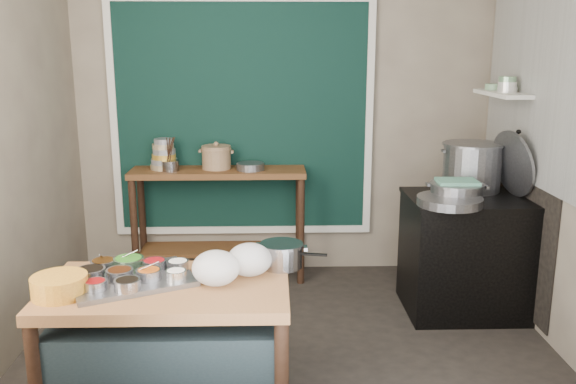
{
  "coord_description": "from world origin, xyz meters",
  "views": [
    {
      "loc": [
        -0.11,
        -3.7,
        1.94
      ],
      "look_at": [
        0.0,
        0.25,
        1.0
      ],
      "focal_mm": 38.0,
      "sensor_mm": 36.0,
      "label": 1
    }
  ],
  "objects_px": {
    "back_counter": "(220,224)",
    "steamer": "(457,192)",
    "utensil_cup": "(170,166)",
    "yellow_basin": "(60,286)",
    "condiment_tray": "(132,280)",
    "stock_pot": "(472,167)",
    "saucepan": "(281,255)",
    "prep_table": "(170,351)",
    "stove_block": "(468,256)",
    "ceramic_crock": "(216,158)"
  },
  "relations": [
    {
      "from": "back_counter",
      "to": "steamer",
      "type": "distance_m",
      "value": 1.99
    },
    {
      "from": "utensil_cup",
      "to": "yellow_basin",
      "type": "bearing_deg",
      "value": -95.88
    },
    {
      "from": "condiment_tray",
      "to": "utensil_cup",
      "type": "relative_size",
      "value": 4.21
    },
    {
      "from": "stock_pot",
      "to": "utensil_cup",
      "type": "bearing_deg",
      "value": 168.93
    },
    {
      "from": "condiment_tray",
      "to": "saucepan",
      "type": "relative_size",
      "value": 2.43
    },
    {
      "from": "back_counter",
      "to": "utensil_cup",
      "type": "xyz_separation_m",
      "value": [
        -0.38,
        -0.05,
        0.52
      ]
    },
    {
      "from": "stock_pot",
      "to": "back_counter",
      "type": "bearing_deg",
      "value": 165.32
    },
    {
      "from": "back_counter",
      "to": "yellow_basin",
      "type": "bearing_deg",
      "value": -105.55
    },
    {
      "from": "prep_table",
      "to": "yellow_basin",
      "type": "relative_size",
      "value": 4.62
    },
    {
      "from": "stove_block",
      "to": "yellow_basin",
      "type": "distance_m",
      "value": 2.9
    },
    {
      "from": "utensil_cup",
      "to": "saucepan",
      "type": "bearing_deg",
      "value": -63.0
    },
    {
      "from": "ceramic_crock",
      "to": "steamer",
      "type": "distance_m",
      "value": 1.97
    },
    {
      "from": "yellow_basin",
      "to": "ceramic_crock",
      "type": "xyz_separation_m",
      "value": [
        0.59,
        2.19,
        0.23
      ]
    },
    {
      "from": "steamer",
      "to": "utensil_cup",
      "type": "bearing_deg",
      "value": 160.11
    },
    {
      "from": "utensil_cup",
      "to": "prep_table",
      "type": "bearing_deg",
      "value": -81.82
    },
    {
      "from": "yellow_basin",
      "to": "saucepan",
      "type": "height_order",
      "value": "saucepan"
    },
    {
      "from": "back_counter",
      "to": "stock_pot",
      "type": "height_order",
      "value": "stock_pot"
    },
    {
      "from": "utensil_cup",
      "to": "stock_pot",
      "type": "xyz_separation_m",
      "value": [
        2.34,
        -0.46,
        0.07
      ]
    },
    {
      "from": "steamer",
      "to": "prep_table",
      "type": "bearing_deg",
      "value": -147.04
    },
    {
      "from": "stock_pot",
      "to": "stove_block",
      "type": "bearing_deg",
      "value": -104.55
    },
    {
      "from": "back_counter",
      "to": "stock_pot",
      "type": "bearing_deg",
      "value": -14.68
    },
    {
      "from": "condiment_tray",
      "to": "utensil_cup",
      "type": "xyz_separation_m",
      "value": [
        -0.1,
        1.93,
        0.23
      ]
    },
    {
      "from": "condiment_tray",
      "to": "utensil_cup",
      "type": "distance_m",
      "value": 1.95
    },
    {
      "from": "prep_table",
      "to": "utensil_cup",
      "type": "xyz_separation_m",
      "value": [
        -0.28,
        1.98,
        0.62
      ]
    },
    {
      "from": "saucepan",
      "to": "utensil_cup",
      "type": "height_order",
      "value": "utensil_cup"
    },
    {
      "from": "stove_block",
      "to": "back_counter",
      "type": "bearing_deg",
      "value": 158.98
    },
    {
      "from": "condiment_tray",
      "to": "yellow_basin",
      "type": "height_order",
      "value": "yellow_basin"
    },
    {
      "from": "prep_table",
      "to": "steamer",
      "type": "xyz_separation_m",
      "value": [
        1.85,
        1.2,
        0.57
      ]
    },
    {
      "from": "prep_table",
      "to": "yellow_basin",
      "type": "xyz_separation_m",
      "value": [
        -0.5,
        -0.13,
        0.43
      ]
    },
    {
      "from": "condiment_tray",
      "to": "utensil_cup",
      "type": "height_order",
      "value": "utensil_cup"
    },
    {
      "from": "back_counter",
      "to": "stove_block",
      "type": "xyz_separation_m",
      "value": [
        1.9,
        -0.73,
        -0.05
      ]
    },
    {
      "from": "stock_pot",
      "to": "prep_table",
      "type": "bearing_deg",
      "value": -143.58
    },
    {
      "from": "stove_block",
      "to": "yellow_basin",
      "type": "bearing_deg",
      "value": -150.26
    },
    {
      "from": "yellow_basin",
      "to": "saucepan",
      "type": "distance_m",
      "value": 1.16
    },
    {
      "from": "utensil_cup",
      "to": "ceramic_crock",
      "type": "xyz_separation_m",
      "value": [
        0.37,
        0.08,
        0.04
      ]
    },
    {
      "from": "back_counter",
      "to": "steamer",
      "type": "bearing_deg",
      "value": -25.28
    },
    {
      "from": "ceramic_crock",
      "to": "condiment_tray",
      "type": "bearing_deg",
      "value": -97.73
    },
    {
      "from": "prep_table",
      "to": "stock_pot",
      "type": "height_order",
      "value": "stock_pot"
    },
    {
      "from": "stove_block",
      "to": "condiment_tray",
      "type": "xyz_separation_m",
      "value": [
        -2.19,
        -1.26,
        0.34
      ]
    },
    {
      "from": "prep_table",
      "to": "back_counter",
      "type": "relative_size",
      "value": 0.86
    },
    {
      "from": "prep_table",
      "to": "stove_block",
      "type": "height_order",
      "value": "stove_block"
    },
    {
      "from": "yellow_basin",
      "to": "utensil_cup",
      "type": "xyz_separation_m",
      "value": [
        0.22,
        2.1,
        0.19
      ]
    },
    {
      "from": "back_counter",
      "to": "yellow_basin",
      "type": "xyz_separation_m",
      "value": [
        -0.6,
        -2.16,
        0.33
      ]
    },
    {
      "from": "saucepan",
      "to": "stock_pot",
      "type": "xyz_separation_m",
      "value": [
        1.46,
        1.27,
        0.24
      ]
    },
    {
      "from": "saucepan",
      "to": "ceramic_crock",
      "type": "xyz_separation_m",
      "value": [
        -0.51,
        1.81,
        0.22
      ]
    },
    {
      "from": "prep_table",
      "to": "utensil_cup",
      "type": "distance_m",
      "value": 2.09
    },
    {
      "from": "back_counter",
      "to": "ceramic_crock",
      "type": "height_order",
      "value": "ceramic_crock"
    },
    {
      "from": "back_counter",
      "to": "stove_block",
      "type": "height_order",
      "value": "back_counter"
    },
    {
      "from": "prep_table",
      "to": "saucepan",
      "type": "bearing_deg",
      "value": 23.1
    },
    {
      "from": "saucepan",
      "to": "stock_pot",
      "type": "height_order",
      "value": "stock_pot"
    }
  ]
}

